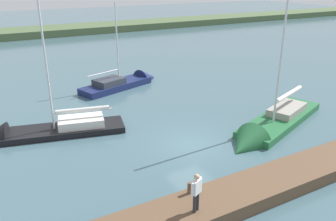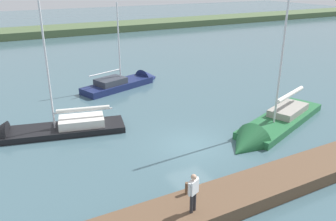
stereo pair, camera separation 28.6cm
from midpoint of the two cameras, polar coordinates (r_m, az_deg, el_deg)
The scene contains 8 objects.
ground_plane at distance 21.16m, azimuth 4.26°, elevation -5.66°, with size 200.00×200.00×0.00m, color #42606B.
far_shoreline at distance 65.43m, azimuth -19.32°, elevation 11.72°, with size 180.00×8.00×2.40m, color #4C603D.
dock_pier at distance 17.07m, azimuth 14.99°, elevation -12.30°, with size 22.42×2.27×0.66m, color brown.
mooring_post_near at distance 15.47m, azimuth 3.70°, elevation -12.69°, with size 0.18×0.18×0.54m, color brown.
sailboat_behind_pier at distance 32.69m, azimuth -6.28°, elevation 4.47°, with size 8.61×4.70×8.52m.
sailboat_outer_mooring at distance 23.82m, azimuth 16.76°, elevation -2.96°, with size 10.71×5.94×11.92m.
sailboat_far_left at distance 23.74m, azimuth -20.00°, elevation -3.53°, with size 9.51×4.30×11.66m.
person_on_dock at distance 14.07m, azimuth 4.80°, elevation -13.00°, with size 0.61×0.39×1.72m.
Camera 2 is at (10.16, 15.90, 9.57)m, focal length 36.90 mm.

